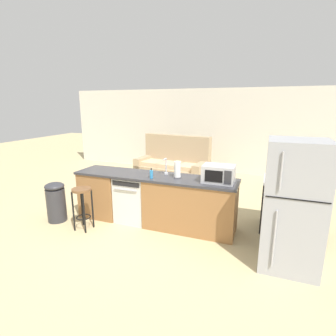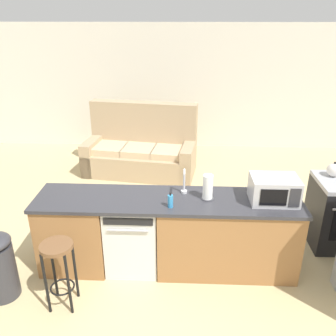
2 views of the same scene
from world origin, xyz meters
name	(u,v)px [view 1 (image 1 of 2)]	position (x,y,z in m)	size (l,w,h in m)	color
ground_plane	(147,221)	(0.00, 0.00, 0.00)	(24.00, 24.00, 0.00)	tan
wall_back	(212,131)	(0.30, 4.20, 1.30)	(10.00, 0.06, 2.60)	silver
kitchen_counter	(159,202)	(0.24, 0.00, 0.42)	(2.94, 0.66, 0.90)	#9E6B3D
dishwasher	(134,198)	(-0.25, 0.00, 0.42)	(0.58, 0.61, 0.84)	silver
stove_range	(285,205)	(2.35, 0.55, 0.45)	(0.76, 0.68, 0.90)	black
refrigerator	(293,206)	(2.35, -0.55, 0.85)	(0.72, 0.73, 1.71)	#A8AAB2
microwave	(219,174)	(1.29, 0.00, 1.04)	(0.50, 0.37, 0.28)	#B7B7BC
sink_faucet	(166,167)	(0.33, 0.13, 1.03)	(0.07, 0.18, 0.30)	silver
paper_towel_roll	(177,170)	(0.59, 0.02, 1.04)	(0.14, 0.14, 0.28)	#4C4C51
soap_bottle	(151,174)	(0.19, -0.18, 0.97)	(0.06, 0.06, 0.18)	#338CCC
kettle	(278,172)	(2.18, 0.68, 0.99)	(0.21, 0.17, 0.19)	silver
bar_stool	(82,200)	(-0.89, -0.67, 0.54)	(0.32, 0.32, 0.74)	brown
trash_bin	(56,201)	(-1.57, -0.56, 0.38)	(0.35, 0.35, 0.74)	#333338
couch	(173,167)	(-0.46, 2.75, 0.39)	(2.11, 1.17, 1.27)	tan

